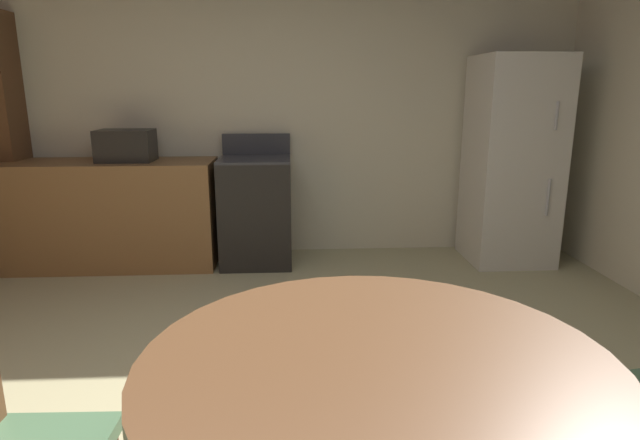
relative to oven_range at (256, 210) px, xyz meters
The scene contains 6 objects.
wall_back 0.98m from the oven_range, 69.20° to the left, with size 5.73×0.12×2.70m, color beige.
kitchen_counter 1.38m from the oven_range, behind, with size 2.06×0.60×0.90m, color olive.
oven_range is the anchor object (origin of this frame).
refrigerator 2.24m from the oven_range, ahead, with size 0.68×0.68×1.76m.
microwave 1.20m from the oven_range, behind, with size 0.44×0.32×0.26m, color black.
dining_table 3.19m from the oven_range, 80.52° to the right, with size 1.32×1.32×0.76m.
Camera 1 is at (0.14, -1.88, 1.47)m, focal length 29.37 mm.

